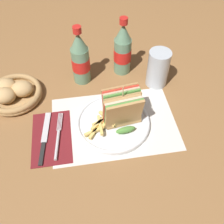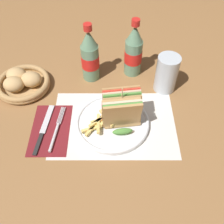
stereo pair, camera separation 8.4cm
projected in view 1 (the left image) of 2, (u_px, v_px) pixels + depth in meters
The scene contains 12 objects.
ground_plane at pixel (118, 126), 0.85m from camera, with size 4.00×4.00×0.00m, color olive.
placemat at pixel (114, 123), 0.86m from camera, with size 0.40×0.28×0.00m.
plate_main at pixel (113, 123), 0.85m from camera, with size 0.24×0.24×0.02m.
club_sandwich at pixel (122, 109), 0.80m from camera, with size 0.12×0.11×0.15m.
fries_pile at pixel (102, 124), 0.82m from camera, with size 0.10×0.10×0.02m.
napkin at pixel (52, 137), 0.82m from camera, with size 0.12×0.21×0.00m.
fork at pixel (58, 140), 0.81m from camera, with size 0.03×0.18×0.01m.
knife at pixel (44, 138), 0.82m from camera, with size 0.04×0.20×0.00m.
coke_bottle_near at pixel (80, 59), 0.93m from camera, with size 0.07×0.07×0.23m.
coke_bottle_far at pixel (123, 50), 0.96m from camera, with size 0.07×0.07×0.23m.
glass_near at pixel (158, 71), 0.94m from camera, with size 0.08×0.08×0.14m.
bread_basket at pixel (13, 93), 0.92m from camera, with size 0.19×0.19×0.07m.
Camera 1 is at (-0.10, -0.51, 0.68)m, focal length 42.00 mm.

